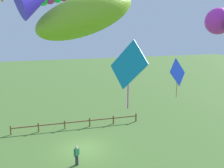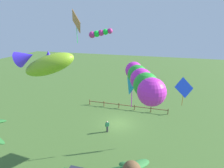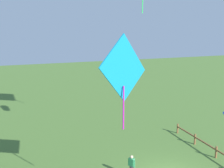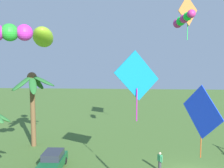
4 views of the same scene
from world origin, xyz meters
name	(u,v)px [view 1 (image 1 of 4)]	position (x,y,z in m)	size (l,w,h in m)	color
ground_plane	(83,149)	(0.00, 0.00, 0.00)	(120.00, 120.00, 0.00)	#476B2D
rail_fence	(77,122)	(-0.16, -4.89, 0.59)	(13.43, 0.12, 0.95)	brown
spectator_0	(77,155)	(0.92, 2.44, 0.81)	(0.47, 0.40, 1.59)	#38383D
kite_fish_0	(80,12)	(1.87, 12.30, 11.13)	(4.20, 2.51, 2.26)	#8CBF25
kite_tube_1	(48,0)	(2.37, 0.53, 12.52)	(2.84, 1.39, 1.18)	#CC2D87
kite_diamond_3	(128,66)	(-2.51, 4.50, 8.02)	(1.66, 3.07, 4.79)	#1289BB
kite_diamond_5	(178,73)	(-7.90, 1.70, 6.76)	(2.13, 1.27, 3.40)	blue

